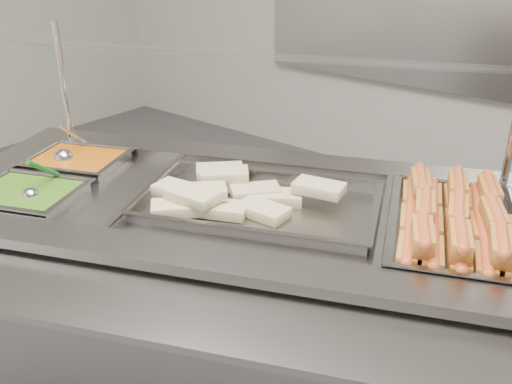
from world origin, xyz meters
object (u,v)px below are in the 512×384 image
Objects in this scene: pan_wraps at (259,207)px; ladle at (64,157)px; steam_counter at (242,318)px; pan_hotdogs at (454,236)px; serving_spoon at (33,191)px; sneeze_guard at (259,61)px.

ladle is at bearing -166.61° from pan_wraps.
steam_counter is 0.66m from pan_hotdogs.
pan_wraps is at bearing 23.34° from steam_counter.
serving_spoon is at bearing -144.14° from pan_wraps.
sneeze_guard reaches higher than serving_spoon.
pan_wraps is at bearing -156.66° from pan_hotdogs.
sneeze_guard is (-0.08, 0.18, 0.72)m from steam_counter.
sneeze_guard reaches higher than steam_counter.
serving_spoon is at bearing -142.97° from steam_counter.
pan_wraps is 0.62m from serving_spoon.
pan_hotdogs and pan_wraps have the same top height.
ladle reaches higher than serving_spoon.
pan_wraps is (0.13, -0.16, -0.35)m from sneeze_guard.
steam_counter is 0.38m from pan_wraps.
steam_counter is 3.21× the size of pan_hotdogs.
ladle is (-0.53, -0.31, -0.32)m from sneeze_guard.
steam_counter is at bearing -66.66° from sneeze_guard.
sneeze_guard reaches higher than pan_hotdogs.
sneeze_guard is at bearing 54.27° from serving_spoon.
serving_spoon reaches higher than steam_counter.
sneeze_guard is at bearing 128.68° from pan_wraps.
pan_wraps is 4.36× the size of ladle.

